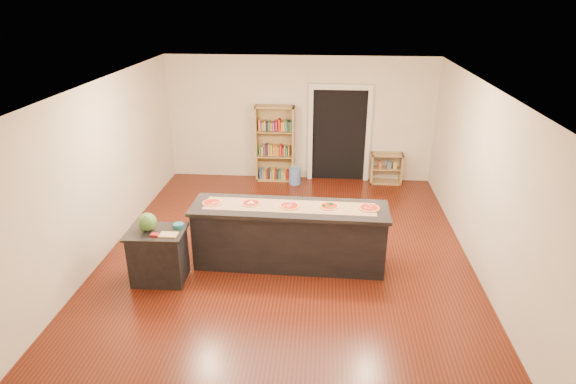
# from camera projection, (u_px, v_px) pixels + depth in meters

# --- Properties ---
(room) EXTENTS (6.00, 7.00, 2.80)m
(room) POSITION_uv_depth(u_px,v_px,m) (287.00, 174.00, 7.62)
(room) COLOR beige
(room) RESTS_ON ground
(doorway) EXTENTS (1.40, 0.09, 2.21)m
(doorway) POSITION_uv_depth(u_px,v_px,m) (339.00, 129.00, 10.82)
(doorway) COLOR black
(doorway) RESTS_ON room
(kitchen_island) EXTENTS (3.05, 0.83, 1.01)m
(kitchen_island) POSITION_uv_depth(u_px,v_px,m) (289.00, 235.00, 7.60)
(kitchen_island) COLOR black
(kitchen_island) RESTS_ON ground
(side_counter) EXTENTS (0.84, 0.62, 0.83)m
(side_counter) POSITION_uv_depth(u_px,v_px,m) (159.00, 256.00, 7.19)
(side_counter) COLOR black
(side_counter) RESTS_ON ground
(bookshelf) EXTENTS (0.87, 0.31, 1.74)m
(bookshelf) POSITION_uv_depth(u_px,v_px,m) (275.00, 144.00, 10.90)
(bookshelf) COLOR tan
(bookshelf) RESTS_ON ground
(low_shelf) EXTENTS (0.70, 0.30, 0.70)m
(low_shelf) POSITION_uv_depth(u_px,v_px,m) (386.00, 168.00, 10.91)
(low_shelf) COLOR tan
(low_shelf) RESTS_ON ground
(waste_bin) EXTENTS (0.26, 0.26, 0.39)m
(waste_bin) POSITION_uv_depth(u_px,v_px,m) (295.00, 176.00, 10.92)
(waste_bin) COLOR #577EC3
(waste_bin) RESTS_ON ground
(kraft_paper) EXTENTS (2.66, 0.53, 0.00)m
(kraft_paper) POSITION_uv_depth(u_px,v_px,m) (290.00, 206.00, 7.42)
(kraft_paper) COLOR #966D4D
(kraft_paper) RESTS_ON kitchen_island
(watermelon) EXTENTS (0.27, 0.27, 0.27)m
(watermelon) POSITION_uv_depth(u_px,v_px,m) (147.00, 222.00, 7.00)
(watermelon) COLOR #144214
(watermelon) RESTS_ON side_counter
(cutting_board) EXTENTS (0.26, 0.17, 0.02)m
(cutting_board) POSITION_uv_depth(u_px,v_px,m) (168.00, 235.00, 6.91)
(cutting_board) COLOR tan
(cutting_board) RESTS_ON side_counter
(package_red) EXTENTS (0.12, 0.09, 0.04)m
(package_red) POSITION_uv_depth(u_px,v_px,m) (155.00, 235.00, 6.87)
(package_red) COLOR maroon
(package_red) RESTS_ON side_counter
(package_teal) EXTENTS (0.16, 0.16, 0.06)m
(package_teal) POSITION_uv_depth(u_px,v_px,m) (179.00, 226.00, 7.13)
(package_teal) COLOR #195966
(package_teal) RESTS_ON side_counter
(pizza_a) EXTENTS (0.29, 0.29, 0.02)m
(pizza_a) POSITION_uv_depth(u_px,v_px,m) (212.00, 203.00, 7.51)
(pizza_a) COLOR tan
(pizza_a) RESTS_ON kitchen_island
(pizza_b) EXTENTS (0.32, 0.32, 0.02)m
(pizza_b) POSITION_uv_depth(u_px,v_px,m) (251.00, 203.00, 7.50)
(pizza_b) COLOR tan
(pizza_b) RESTS_ON kitchen_island
(pizza_c) EXTENTS (0.33, 0.33, 0.02)m
(pizza_c) POSITION_uv_depth(u_px,v_px,m) (289.00, 206.00, 7.41)
(pizza_c) COLOR tan
(pizza_c) RESTS_ON kitchen_island
(pizza_d) EXTENTS (0.32, 0.32, 0.02)m
(pizza_d) POSITION_uv_depth(u_px,v_px,m) (329.00, 206.00, 7.39)
(pizza_d) COLOR tan
(pizza_d) RESTS_ON kitchen_island
(pizza_e) EXTENTS (0.33, 0.33, 0.02)m
(pizza_e) POSITION_uv_depth(u_px,v_px,m) (369.00, 208.00, 7.34)
(pizza_e) COLOR tan
(pizza_e) RESTS_ON kitchen_island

